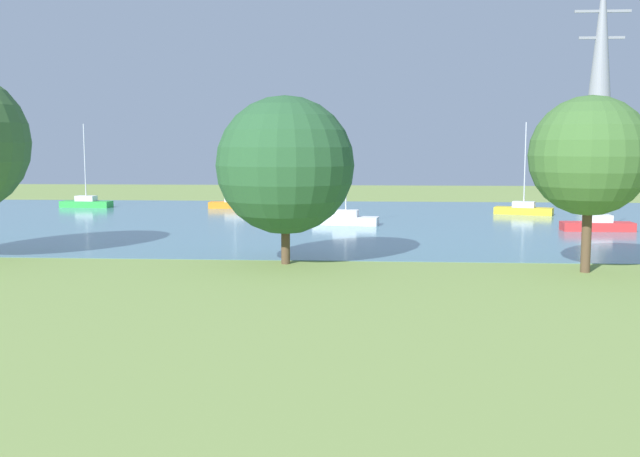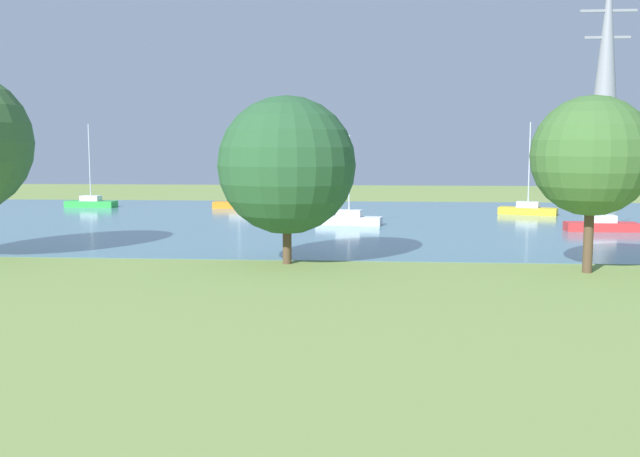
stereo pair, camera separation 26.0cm
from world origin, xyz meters
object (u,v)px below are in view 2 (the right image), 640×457
object	(u,v)px
sailboat_white	(349,219)
tree_mid_shore	(592,156)
sailboat_yellow	(528,209)
sailboat_green	(91,202)
tree_west_near	(287,165)
electricity_pylon	(606,81)
sailboat_red	(601,224)
sailboat_orange	(239,203)

from	to	relation	value
sailboat_white	tree_mid_shore	world-z (taller)	tree_mid_shore
sailboat_yellow	sailboat_green	distance (m)	40.25
sailboat_green	sailboat_white	bearing A→B (deg)	-28.62
tree_west_near	electricity_pylon	size ratio (longest dim) A/B	0.31
sailboat_red	sailboat_orange	bearing A→B (deg)	149.77
tree_mid_shore	sailboat_red	bearing A→B (deg)	71.59
tree_mid_shore	sailboat_yellow	bearing A→B (deg)	83.91
sailboat_green	electricity_pylon	bearing A→B (deg)	21.43
electricity_pylon	tree_mid_shore	bearing A→B (deg)	-107.02
sailboat_orange	tree_mid_shore	world-z (taller)	tree_mid_shore
sailboat_yellow	tree_mid_shore	world-z (taller)	tree_mid_shore
sailboat_green	electricity_pylon	size ratio (longest dim) A/B	0.30
sailboat_yellow	tree_west_near	size ratio (longest dim) A/B	0.94
sailboat_white	sailboat_red	distance (m)	17.62
sailboat_red	sailboat_white	bearing A→B (deg)	171.04
sailboat_white	tree_mid_shore	bearing A→B (deg)	-59.10
electricity_pylon	sailboat_red	bearing A→B (deg)	-106.39
sailboat_orange	sailboat_red	bearing A→B (deg)	-30.23
sailboat_orange	sailboat_red	world-z (taller)	sailboat_red
tree_mid_shore	electricity_pylon	xyz separation A→B (m)	(16.66, 54.42, 7.94)
sailboat_white	electricity_pylon	distance (m)	46.70
sailboat_red	electricity_pylon	distance (m)	41.14
sailboat_green	sailboat_red	size ratio (longest dim) A/B	1.00
sailboat_yellow	tree_west_near	xyz separation A→B (m)	(-17.23, -27.38, 4.41)
sailboat_yellow	electricity_pylon	bearing A→B (deg)	62.01
sailboat_white	tree_mid_shore	size ratio (longest dim) A/B	0.81
tree_west_near	sailboat_yellow	bearing A→B (deg)	57.82
sailboat_green	tree_west_near	bearing A→B (deg)	-54.50
sailboat_white	sailboat_green	bearing A→B (deg)	151.38
sailboat_yellow	sailboat_white	world-z (taller)	sailboat_yellow
sailboat_green	sailboat_red	xyz separation A→B (m)	(42.55, -16.46, -0.00)
sailboat_white	electricity_pylon	xyz separation A→B (m)	(28.43, 34.75, 12.85)
tree_west_near	electricity_pylon	world-z (taller)	electricity_pylon
sailboat_yellow	sailboat_white	bearing A→B (deg)	-148.24
sailboat_green	sailboat_orange	bearing A→B (deg)	0.04
sailboat_white	tree_west_near	bearing A→B (deg)	-97.45
sailboat_orange	sailboat_green	distance (m)	14.28
sailboat_red	electricity_pylon	world-z (taller)	electricity_pylon
sailboat_green	tree_west_near	size ratio (longest dim) A/B	0.95
sailboat_yellow	sailboat_green	world-z (taller)	sailboat_green
sailboat_green	sailboat_red	world-z (taller)	sailboat_green
sailboat_orange	electricity_pylon	size ratio (longest dim) A/B	0.28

